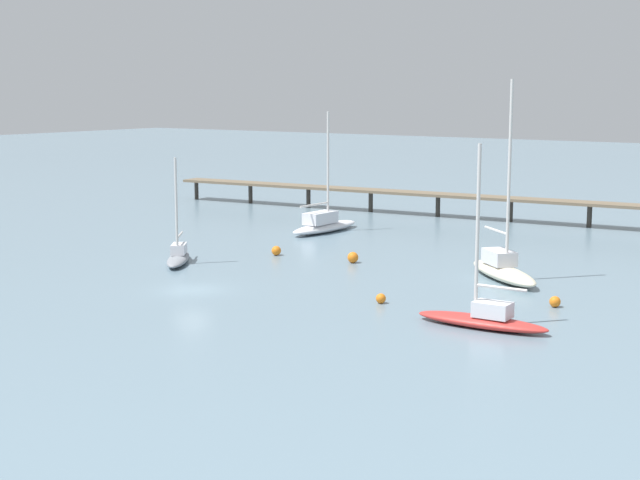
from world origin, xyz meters
TOP-DOWN VIEW (x-y plane):
  - ground_plane at (0.00, 0.00)m, footprint 400.00×400.00m
  - sailboat_gray at (-7.94, 7.03)m, footprint 5.29×6.50m
  - sailboat_white at (-7.85, 27.48)m, footprint 2.69×9.82m
  - sailboat_red at (21.15, 1.97)m, footprint 8.23×2.24m
  - sailboat_cream at (16.12, 15.91)m, footprint 8.67×7.95m
  - mooring_buoy_outer at (-3.70, 14.41)m, footprint 0.81×0.81m
  - mooring_buoy_mid at (22.63, 9.45)m, footprint 0.72×0.72m
  - mooring_buoy_inner at (12.90, 3.99)m, footprint 0.66×0.66m
  - mooring_buoy_far at (3.47, 15.20)m, footprint 0.88×0.88m

SIDE VIEW (x-z plane):
  - ground_plane at x=0.00m, z-range 0.00..0.00m
  - mooring_buoy_inner at x=12.90m, z-range 0.00..0.66m
  - mooring_buoy_mid at x=22.63m, z-range 0.00..0.72m
  - mooring_buoy_outer at x=-3.70m, z-range 0.00..0.81m
  - mooring_buoy_far at x=3.47m, z-range 0.00..0.88m
  - sailboat_gray at x=-7.94m, z-range -3.62..4.91m
  - sailboat_red at x=21.15m, z-range -4.69..6.08m
  - sailboat_white at x=-7.85m, z-range -5.01..6.69m
  - sailboat_cream at x=16.12m, z-range -6.38..8.17m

